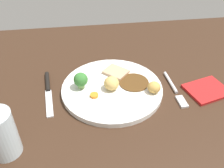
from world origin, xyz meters
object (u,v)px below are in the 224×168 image
fork (175,90)px  water_glass (1,134)px  roast_potato_right (154,87)px  dinner_plate (112,89)px  broccoli_floret (81,80)px  roast_potato_left (112,83)px  carrot_coin_front (94,95)px  meat_slice_main (116,72)px  knife (48,89)px  folded_napkin (207,90)px

fork → water_glass: water_glass is taller
roast_potato_right → fork: bearing=-171.2°
dinner_plate → broccoli_floret: bearing=-5.6°
roast_potato_left → fork: roast_potato_left is taller
carrot_coin_front → meat_slice_main: bearing=-126.9°
knife → folded_napkin: (-43.87, 6.39, -0.05)cm
roast_potato_right → knife: roast_potato_right is taller
meat_slice_main → roast_potato_right: roast_potato_right is taller
roast_potato_right → knife: 29.30cm
meat_slice_main → dinner_plate: bearing=72.3°
roast_potato_left → carrot_coin_front: size_ratio=1.89×
carrot_coin_front → folded_napkin: carrot_coin_front is taller
roast_potato_right → meat_slice_main: bearing=-48.1°
broccoli_floret → folded_napkin: bearing=172.4°
roast_potato_right → broccoli_floret: 19.75cm
roast_potato_left → folded_napkin: roast_potato_left is taller
roast_potato_right → carrot_coin_front: size_ratio=1.62×
dinner_plate → folded_napkin: (-26.17, 3.78, -0.30)cm
roast_potato_right → carrot_coin_front: 16.07cm
roast_potato_left → folded_napkin: bearing=173.5°
knife → dinner_plate: bearing=75.6°
dinner_plate → fork: 17.58cm
knife → water_glass: water_glass is taller
roast_potato_left → fork: 17.95cm
carrot_coin_front → broccoli_floret: bearing=-52.1°
roast_potato_left → water_glass: (24.87, 16.37, 2.25)cm
knife → carrot_coin_front: bearing=58.7°
folded_napkin → water_glass: bearing=14.6°
fork → folded_napkin: bearing=79.2°
carrot_coin_front → roast_potato_right: bearing=179.2°
dinner_plate → fork: dinner_plate is taller
meat_slice_main → knife: 20.11cm
roast_potato_right → water_glass: (35.95, 13.60, 2.63)cm
roast_potato_right → knife: bearing=-12.1°
dinner_plate → carrot_coin_front: carrot_coin_front is taller
dinner_plate → broccoli_floret: 9.04cm
dinner_plate → folded_napkin: bearing=171.8°
carrot_coin_front → fork: bearing=-178.0°
carrot_coin_front → broccoli_floret: broccoli_floret is taller
meat_slice_main → folded_napkin: size_ratio=0.60×
broccoli_floret → meat_slice_main: bearing=-152.2°
roast_potato_right → carrot_coin_front: roast_potato_right is taller
fork → meat_slice_main: bearing=-122.5°
carrot_coin_front → folded_napkin: bearing=179.1°
meat_slice_main → water_glass: 36.05cm
fork → dinner_plate: bearing=-100.9°
roast_potato_left → folded_napkin: size_ratio=0.38×
carrot_coin_front → dinner_plate: bearing=-147.6°
dinner_plate → carrot_coin_front: size_ratio=12.66×
broccoli_floret → knife: size_ratio=0.25×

